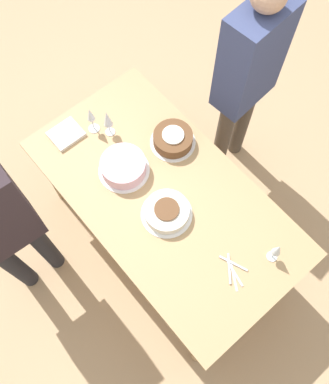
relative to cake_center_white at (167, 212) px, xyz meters
The scene contains 11 objects.
ground_plane 0.82m from the cake_center_white, 34.33° to the right, with size 12.00×12.00×0.00m, color tan.
dining_table 0.19m from the cake_center_white, 34.33° to the right, with size 1.71×0.92×0.78m.
cake_center_white is the anchor object (origin of this frame).
cake_front_chocolate 0.48m from the cake_center_white, 45.14° to the right, with size 0.28×0.28×0.10m.
cake_back_decorated 0.38m from the cake_center_white, ahead, with size 0.31×0.31×0.10m.
wine_glass_near 0.66m from the cake_center_white, ahead, with size 0.06×0.06×0.22m.
wine_glass_far 0.74m from the cake_center_white, ahead, with size 0.07×0.07×0.21m.
wine_glass_extra 0.64m from the cake_center_white, 153.81° to the right, with size 0.06×0.06×0.19m.
fork_pile 0.49m from the cake_center_white, behind, with size 0.21×0.13×0.01m.
napkin_stack 0.82m from the cake_center_white, ahead, with size 0.17×0.19×0.02m.
person_cutting 0.97m from the cake_center_white, 71.49° to the right, with size 0.25×0.42×1.70m.
Camera 1 is at (-0.76, 0.64, 3.08)m, focal length 40.00 mm.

